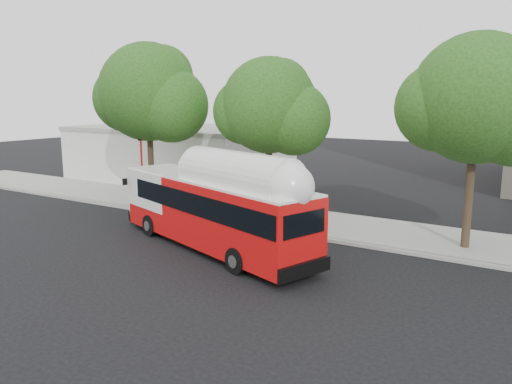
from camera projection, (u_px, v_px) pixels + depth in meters
ground at (218, 251)px, 21.49m from camera, size 120.00×120.00×0.00m
sidewalk at (289, 219)px, 26.90m from camera, size 60.00×5.00×0.15m
curb_strip at (264, 230)px, 24.73m from camera, size 60.00×0.30×0.15m
red_curb_segment at (216, 222)px, 26.28m from camera, size 10.00×0.32×0.16m
street_tree_left at (155, 96)px, 29.32m from camera, size 6.67×5.80×9.74m
street_tree_mid at (276, 110)px, 25.76m from camera, size 5.75×5.00×8.62m
street_tree_right at (488, 104)px, 20.33m from camera, size 6.21×5.40×9.18m
low_commercial_bldg at (179, 153)px, 40.03m from camera, size 16.20×10.20×4.25m
transit_bus at (213, 212)px, 21.45m from camera, size 12.08×5.89×3.56m
signal_pole at (142, 172)px, 29.54m from camera, size 0.12×0.41×4.30m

